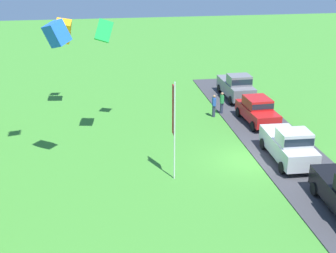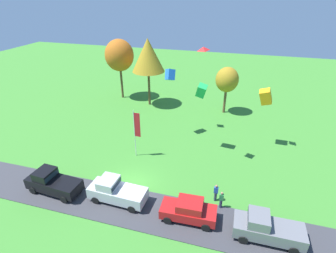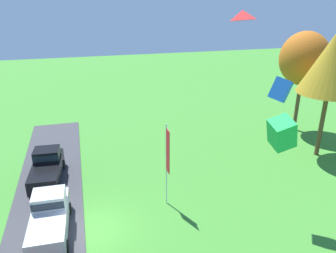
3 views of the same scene
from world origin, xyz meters
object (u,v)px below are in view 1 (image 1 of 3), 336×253
Objects in this scene: person_on_lawn at (222,103)px; person_beside_suv at (214,106)px; car_sedan_far_end at (257,109)px; car_pickup_by_flagpole at (236,86)px; flag_banner at (174,118)px; car_pickup_near_entrance at (289,145)px; kite_box_near_flag at (57,34)px; kite_box_high_right at (63,31)px; kite_box_over_trees at (104,31)px.

person_beside_suv is at bearing 125.47° from person_on_lawn.
car_sedan_far_end reaches higher than person_beside_suv.
person_beside_suv is at bearing 56.44° from car_sedan_far_end.
flag_banner reaches higher than car_pickup_by_flagpole.
car_pickup_by_flagpole is (5.75, -0.21, 0.07)m from car_sedan_far_end.
kite_box_near_flag reaches higher than car_pickup_near_entrance.
person_beside_suv is at bearing 15.96° from car_pickup_near_entrance.
car_sedan_far_end is at bearing -68.33° from kite_box_near_flag.
kite_box_high_right is at bearing 71.18° from person_beside_suv.
car_pickup_near_entrance is 0.92× the size of flag_banner.
kite_box_over_trees is at bearing -31.81° from kite_box_near_flag.
flag_banner is 14.36m from kite_box_high_right.
kite_box_near_flag reaches higher than flag_banner.
kite_box_near_flag reaches higher than person_beside_suv.
kite_box_over_trees reaches higher than flag_banner.
person_on_lawn is 11.20m from kite_box_over_trees.
car_pickup_near_entrance and car_pickup_by_flagpole have the same top height.
flag_banner is at bearing -154.34° from kite_box_high_right.
car_pickup_near_entrance is 18.43m from kite_box_high_right.
person_on_lawn is at bearing -55.92° from kite_box_near_flag.
kite_box_high_right is at bearing 91.23° from car_pickup_by_flagpole.
flag_banner reaches higher than car_sedan_far_end.
kite_box_over_trees reaches higher than car_sedan_far_end.
kite_box_near_flag reaches higher than car_pickup_by_flagpole.
car_pickup_by_flagpole is at bearing -50.59° from kite_box_near_flag.
car_sedan_far_end is at bearing -112.10° from kite_box_high_right.
car_sedan_far_end is at bearing -45.26° from flag_banner.
person_beside_suv is 10.47m from kite_box_over_trees.
kite_box_near_flag is at bearing 111.67° from car_sedan_far_end.
flag_banner is (-7.27, 7.34, 2.44)m from car_sedan_far_end.
flag_banner is (-13.02, 7.55, 2.37)m from car_pickup_by_flagpole.
kite_box_near_flag is at bearing 84.30° from car_pickup_near_entrance.
car_pickup_by_flagpole is 4.04× the size of kite_box_over_trees.
kite_box_high_right is 7.26m from kite_box_over_trees.
kite_box_over_trees is (-3.48, 8.65, 6.22)m from person_on_lawn.
kite_box_high_right is at bearing 74.79° from person_on_lawn.
kite_box_high_right is (-0.29, 13.66, 4.96)m from car_pickup_by_flagpole.
car_pickup_near_entrance is 8.64m from person_beside_suv.
car_pickup_by_flagpole is 4.06m from person_on_lawn.
kite_box_over_trees is (-2.95, 7.90, 6.22)m from person_beside_suv.
flag_banner is 7.84m from kite_box_over_trees.
car_pickup_near_entrance is 1.13× the size of car_sedan_far_end.
person_on_lawn is (-3.41, 2.18, -0.23)m from car_pickup_by_flagpole.
person_beside_suv is at bearing -26.96° from flag_banner.
kite_box_high_right is at bearing 1.63° from kite_box_near_flag.
kite_box_over_trees reaches higher than person_on_lawn.
flag_banner is (-9.08, 4.62, 2.60)m from person_beside_suv.
kite_box_high_right reaches higher than flag_banner.
kite_box_high_right is (11.96, 13.11, 4.96)m from car_pickup_near_entrance.
flag_banner reaches higher than person_beside_suv.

